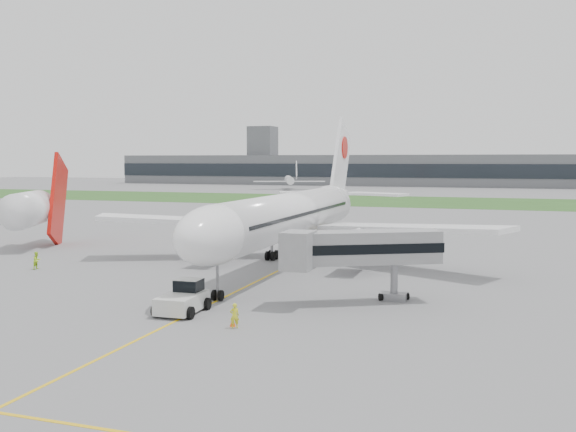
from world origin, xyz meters
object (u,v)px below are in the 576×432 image
(airliner, at_px, (292,214))
(pushback_tug, at_px, (184,298))
(neighbor_aircraft, at_px, (33,208))
(ground_crew_near, at_px, (235,316))
(jet_bridge, at_px, (356,249))

(airliner, distance_m, pushback_tug, 24.81)
(pushback_tug, xyz_separation_m, neighbor_aircraft, (-35.91, 25.82, 4.25))
(airliner, height_order, ground_crew_near, airliner)
(pushback_tug, xyz_separation_m, ground_crew_near, (5.59, -3.12, -0.23))
(ground_crew_near, xyz_separation_m, neighbor_aircraft, (-41.50, 28.94, 4.48))
(neighbor_aircraft, bearing_deg, jet_bridge, -45.31)
(jet_bridge, bearing_deg, neighbor_aircraft, 130.80)
(ground_crew_near, height_order, neighbor_aircraft, neighbor_aircraft)
(airliner, relative_size, neighbor_aircraft, 3.25)
(ground_crew_near, bearing_deg, neighbor_aircraft, -66.80)
(airliner, height_order, pushback_tug, airliner)
(pushback_tug, height_order, ground_crew_near, pushback_tug)
(pushback_tug, xyz_separation_m, jet_bridge, (11.89, 7.26, 3.39))
(jet_bridge, distance_m, ground_crew_near, 12.67)
(neighbor_aircraft, bearing_deg, pushback_tug, -59.81)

